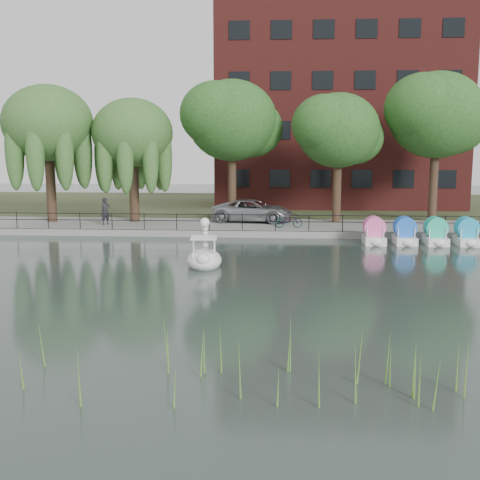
# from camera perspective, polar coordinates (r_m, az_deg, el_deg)

# --- Properties ---
(ground_plane) EXTENTS (120.00, 120.00, 0.00)m
(ground_plane) POSITION_cam_1_polar(r_m,az_deg,el_deg) (23.40, -1.90, -4.69)
(ground_plane) COLOR #3E4B46
(promenade) EXTENTS (40.00, 6.00, 0.40)m
(promenade) POSITION_cam_1_polar(r_m,az_deg,el_deg) (39.05, 0.48, 1.21)
(promenade) COLOR gray
(promenade) RESTS_ON ground_plane
(kerb) EXTENTS (40.00, 0.25, 0.40)m
(kerb) POSITION_cam_1_polar(r_m,az_deg,el_deg) (36.14, 0.19, 0.56)
(kerb) COLOR gray
(kerb) RESTS_ON ground_plane
(land_strip) EXTENTS (60.00, 22.00, 0.36)m
(land_strip) POSITION_cam_1_polar(r_m,az_deg,el_deg) (52.93, 1.40, 3.28)
(land_strip) COLOR #47512D
(land_strip) RESTS_ON ground_plane
(railing) EXTENTS (32.00, 0.05, 1.00)m
(railing) POSITION_cam_1_polar(r_m,az_deg,el_deg) (36.21, 0.22, 2.09)
(railing) COLOR black
(railing) RESTS_ON promenade
(apartment_building) EXTENTS (20.00, 10.07, 18.00)m
(apartment_building) POSITION_cam_1_polar(r_m,az_deg,el_deg) (52.91, 9.23, 13.12)
(apartment_building) COLOR #4C1E16
(apartment_building) RESTS_ON land_strip
(willow_left) EXTENTS (5.88, 5.88, 9.01)m
(willow_left) POSITION_cam_1_polar(r_m,az_deg,el_deg) (42.02, -17.77, 10.46)
(willow_left) COLOR #473323
(willow_left) RESTS_ON promenade
(willow_mid) EXTENTS (5.32, 5.32, 8.15)m
(willow_mid) POSITION_cam_1_polar(r_m,az_deg,el_deg) (40.81, -10.15, 9.93)
(willow_mid) COLOR #473323
(willow_mid) RESTS_ON promenade
(broadleaf_center) EXTENTS (6.00, 6.00, 9.25)m
(broadleaf_center) POSITION_cam_1_polar(r_m,az_deg,el_deg) (40.77, -0.77, 11.21)
(broadleaf_center) COLOR #473323
(broadleaf_center) RESTS_ON promenade
(broadleaf_right) EXTENTS (5.40, 5.40, 8.32)m
(broadleaf_right) POSITION_cam_1_polar(r_m,az_deg,el_deg) (40.28, 9.31, 10.16)
(broadleaf_right) COLOR #473323
(broadleaf_right) RESTS_ON promenade
(broadleaf_far) EXTENTS (6.30, 6.30, 9.71)m
(broadleaf_far) POSITION_cam_1_polar(r_m,az_deg,el_deg) (42.38, 18.17, 11.14)
(broadleaf_far) COLOR #473323
(broadleaf_far) RESTS_ON promenade
(minivan) EXTENTS (3.57, 6.48, 1.72)m
(minivan) POSITION_cam_1_polar(r_m,az_deg,el_deg) (40.20, 1.21, 2.96)
(minivan) COLOR gray
(minivan) RESTS_ON promenade
(bicycle) EXTENTS (0.92, 1.80, 1.00)m
(bicycle) POSITION_cam_1_polar(r_m,az_deg,el_deg) (37.53, 4.64, 1.93)
(bicycle) COLOR gray
(bicycle) RESTS_ON promenade
(pedestrian) EXTENTS (0.86, 0.83, 1.98)m
(pedestrian) POSITION_cam_1_polar(r_m,az_deg,el_deg) (39.80, -12.64, 2.86)
(pedestrian) COLOR black
(pedestrian) RESTS_ON promenade
(swan_boat) EXTENTS (1.80, 2.68, 2.15)m
(swan_boat) POSITION_cam_1_polar(r_m,az_deg,el_deg) (27.71, -3.40, -1.53)
(swan_boat) COLOR white
(swan_boat) RESTS_ON ground_plane
(pedal_boat_row) EXTENTS (7.95, 1.70, 1.40)m
(pedal_boat_row) POSITION_cam_1_polar(r_m,az_deg,el_deg) (35.30, 18.06, 0.57)
(pedal_boat_row) COLOR white
(pedal_boat_row) RESTS_ON ground_plane
(reed_bank) EXTENTS (24.00, 2.40, 1.20)m
(reed_bank) POSITION_cam_1_polar(r_m,az_deg,el_deg) (14.03, 2.37, -11.72)
(reed_bank) COLOR #669938
(reed_bank) RESTS_ON ground_plane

